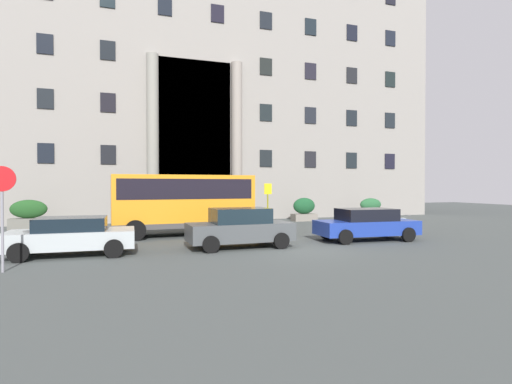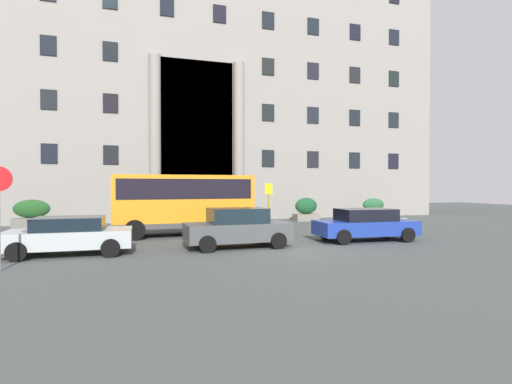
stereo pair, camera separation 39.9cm
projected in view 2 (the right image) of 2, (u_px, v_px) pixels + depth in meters
name	position (u px, v px, depth m)	size (l,w,h in m)	color
ground_plane	(294.00, 250.00, 15.20)	(80.00, 64.00, 0.12)	#474D4B
office_building_facade	(207.00, 91.00, 31.69)	(35.24, 9.63, 19.79)	gray
orange_minibus	(183.00, 200.00, 19.35)	(6.60, 2.81, 2.90)	orange
bus_stop_sign	(268.00, 201.00, 22.41)	(0.44, 0.08, 2.52)	#969215
hedge_planter_west	(162.00, 215.00, 23.58)	(1.92, 0.97, 1.42)	#6A6359
hedge_planter_entrance_left	(306.00, 210.00, 27.18)	(1.64, 0.86, 1.57)	gray
hedge_planter_far_west	(236.00, 213.00, 25.57)	(1.85, 0.94, 1.33)	slate
hedge_planter_far_east	(373.00, 209.00, 28.21)	(1.75, 0.75, 1.51)	#6B5E5D
hedge_planter_entrance_right	(32.00, 215.00, 22.08)	(1.93, 0.72, 1.63)	slate
parked_sedan_second	(366.00, 224.00, 17.36)	(4.45, 2.18, 1.39)	#1E389A
parked_compact_extra	(70.00, 235.00, 13.84)	(4.16, 2.17, 1.31)	#AEB8B9
parked_hatchback_near	(237.00, 228.00, 15.47)	(4.05, 1.98, 1.53)	#464A4C
motorcycle_near_kerb	(344.00, 225.00, 19.61)	(1.93, 0.61, 0.89)	black
motorcycle_far_end	(61.00, 235.00, 15.78)	(1.98, 0.59, 0.89)	black
scooter_by_planter	(397.00, 224.00, 20.35)	(2.00, 0.59, 0.89)	black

